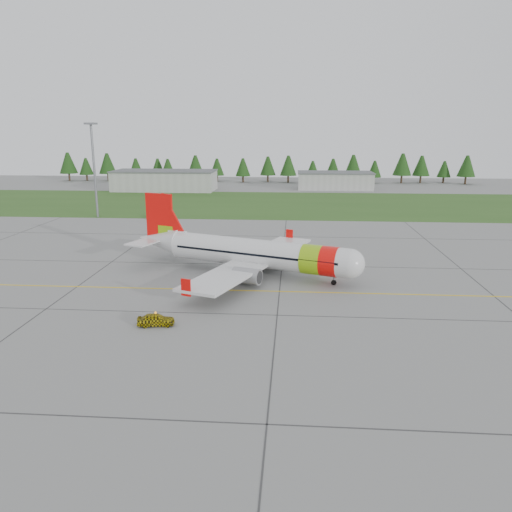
{
  "coord_description": "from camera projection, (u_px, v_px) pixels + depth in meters",
  "views": [
    {
      "loc": [
        11.47,
        -48.98,
        18.71
      ],
      "look_at": [
        6.88,
        11.86,
        3.36
      ],
      "focal_mm": 35.0,
      "sensor_mm": 36.0,
      "label": 1
    }
  ],
  "objects": [
    {
      "name": "floodlight_mast",
      "position": [
        94.0,
        172.0,
        108.75
      ],
      "size": [
        0.5,
        0.5,
        20.0
      ],
      "primitive_type": "cylinder",
      "color": "slate",
      "rests_on": "ground"
    },
    {
      "name": "treeline",
      "position": [
        263.0,
        169.0,
        184.99
      ],
      "size": [
        160.0,
        8.0,
        10.0
      ],
      "primitive_type": null,
      "color": "#1C3F14",
      "rests_on": "ground"
    },
    {
      "name": "service_van",
      "position": [
        156.0,
        208.0,
        108.36
      ],
      "size": [
        1.8,
        1.73,
        4.64
      ],
      "primitive_type": "imported",
      "rotation": [
        0.0,
        0.0,
        0.13
      ],
      "color": "silver",
      "rests_on": "ground"
    },
    {
      "name": "follow_me_car",
      "position": [
        155.0,
        308.0,
        48.87
      ],
      "size": [
        1.45,
        1.64,
        3.65
      ],
      "primitive_type": "imported",
      "rotation": [
        0.0,
        0.0,
        1.72
      ],
      "color": "yellow",
      "rests_on": "ground"
    },
    {
      "name": "aircraft",
      "position": [
        252.0,
        253.0,
        66.25
      ],
      "size": [
        31.98,
        30.39,
        10.11
      ],
      "rotation": [
        0.0,
        0.0,
        -0.36
      ],
      "color": "silver",
      "rests_on": "ground"
    },
    {
      "name": "grass_strip",
      "position": [
        250.0,
        203.0,
        132.06
      ],
      "size": [
        320.0,
        50.0,
        0.03
      ],
      "primitive_type": "cube",
      "color": "#30561E",
      "rests_on": "ground"
    },
    {
      "name": "hangar_west",
      "position": [
        165.0,
        181.0,
        160.59
      ],
      "size": [
        32.0,
        14.0,
        6.0
      ],
      "primitive_type": "cube",
      "color": "#A8A8A3",
      "rests_on": "ground"
    },
    {
      "name": "hangar_east",
      "position": [
        335.0,
        181.0,
        164.41
      ],
      "size": [
        24.0,
        12.0,
        5.2
      ],
      "primitive_type": "cube",
      "color": "#A8A8A3",
      "rests_on": "ground"
    },
    {
      "name": "taxi_guideline",
      "position": [
        197.0,
        289.0,
        60.5
      ],
      "size": [
        120.0,
        0.25,
        0.02
      ],
      "primitive_type": "cube",
      "color": "gold",
      "rests_on": "ground"
    },
    {
      "name": "ground",
      "position": [
        183.0,
        313.0,
        52.76
      ],
      "size": [
        320.0,
        320.0,
        0.0
      ],
      "primitive_type": "plane",
      "color": "gray",
      "rests_on": "ground"
    }
  ]
}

